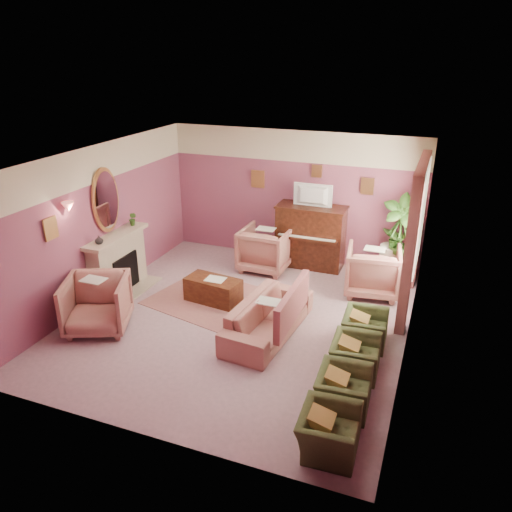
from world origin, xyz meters
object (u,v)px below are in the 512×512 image
(floral_armchair_left, at_px, (266,247))
(olive_chair_d, at_px, (365,324))
(piano, at_px, (311,237))
(olive_chair_a, at_px, (329,426))
(olive_chair_c, at_px, (356,351))
(olive_chair_b, at_px, (344,384))
(floral_armchair_right, at_px, (373,268))
(coffee_table, at_px, (213,290))
(floral_armchair_front, at_px, (96,302))
(sofa, at_px, (268,311))
(side_table, at_px, (392,262))
(television, at_px, (312,194))

(floral_armchair_left, relative_size, olive_chair_d, 1.31)
(piano, xyz_separation_m, floral_armchair_left, (-0.82, -0.53, -0.14))
(olive_chair_a, xyz_separation_m, olive_chair_c, (0.00, 1.64, 0.00))
(olive_chair_b, xyz_separation_m, olive_chair_c, (0.00, 0.82, 0.00))
(olive_chair_b, distance_m, olive_chair_c, 0.82)
(floral_armchair_left, bearing_deg, floral_armchair_right, -7.95)
(olive_chair_b, distance_m, olive_chair_d, 1.64)
(coffee_table, relative_size, floral_armchair_front, 0.98)
(olive_chair_d, bearing_deg, olive_chair_c, -90.00)
(olive_chair_d, bearing_deg, coffee_table, 171.83)
(olive_chair_b, xyz_separation_m, olive_chair_d, (0.00, 1.64, 0.00))
(floral_armchair_left, distance_m, olive_chair_c, 3.82)
(sofa, bearing_deg, olive_chair_c, -19.18)
(olive_chair_c, relative_size, side_table, 1.11)
(floral_armchair_front, distance_m, olive_chair_b, 4.22)
(floral_armchair_right, distance_m, olive_chair_a, 4.26)
(floral_armchair_left, xyz_separation_m, side_table, (2.53, 0.49, -0.16))
(coffee_table, distance_m, floral_armchair_right, 3.02)
(coffee_table, xyz_separation_m, olive_chair_c, (2.84, -1.23, 0.11))
(floral_armchair_left, bearing_deg, olive_chair_a, -61.96)
(piano, height_order, floral_armchair_right, piano)
(olive_chair_a, bearing_deg, side_table, 88.94)
(floral_armchair_left, relative_size, olive_chair_c, 1.31)
(coffee_table, bearing_deg, floral_armchair_front, -130.65)
(coffee_table, height_order, olive_chair_c, olive_chair_c)
(television, bearing_deg, side_table, 0.33)
(sofa, xyz_separation_m, floral_armchair_front, (-2.68, -0.87, 0.09))
(floral_armchair_left, distance_m, floral_armchair_front, 3.72)
(piano, xyz_separation_m, olive_chair_b, (1.62, -4.28, -0.32))
(piano, height_order, side_table, piano)
(olive_chair_d, bearing_deg, piano, 121.50)
(olive_chair_d, bearing_deg, sofa, -169.10)
(floral_armchair_left, height_order, olive_chair_a, floral_armchair_left)
(piano, bearing_deg, floral_armchair_right, -30.29)
(television, bearing_deg, coffee_table, -119.21)
(floral_armchair_right, xyz_separation_m, olive_chair_a, (0.17, -4.26, -0.17))
(olive_chair_d, bearing_deg, olive_chair_a, -90.00)
(television, relative_size, floral_armchair_front, 0.79)
(floral_armchair_front, relative_size, olive_chair_d, 1.31)
(olive_chair_a, distance_m, side_table, 5.06)
(piano, distance_m, floral_armchair_right, 1.68)
(side_table, bearing_deg, olive_chair_b, -91.27)
(olive_chair_b, height_order, side_table, side_table)
(sofa, height_order, side_table, sofa)
(television, bearing_deg, piano, 90.00)
(floral_armchair_left, distance_m, floral_armchair_right, 2.29)
(floral_armchair_front, height_order, olive_chair_c, floral_armchair_front)
(television, bearing_deg, floral_armchair_left, -149.56)
(floral_armchair_right, bearing_deg, piano, 149.71)
(piano, distance_m, olive_chair_b, 4.59)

